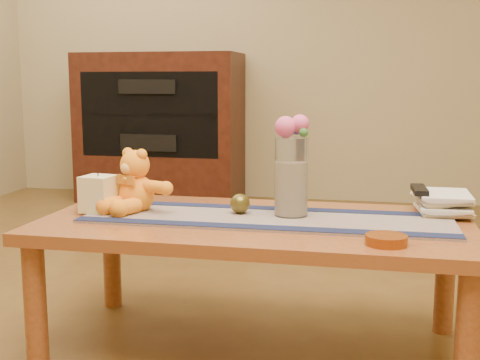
% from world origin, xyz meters
% --- Properties ---
extents(floor, '(5.50, 5.50, 0.00)m').
position_xyz_m(floor, '(0.00, 0.00, 0.00)').
color(floor, '#553A18').
rests_on(floor, ground).
extents(wall_back, '(5.50, 0.00, 5.50)m').
position_xyz_m(wall_back, '(0.00, 2.75, 1.35)').
color(wall_back, tan).
rests_on(wall_back, floor).
extents(coffee_table_top, '(1.40, 0.70, 0.04)m').
position_xyz_m(coffee_table_top, '(0.00, 0.00, 0.43)').
color(coffee_table_top, brown).
rests_on(coffee_table_top, floor).
extents(table_leg_fl, '(0.07, 0.07, 0.41)m').
position_xyz_m(table_leg_fl, '(-0.64, -0.29, 0.21)').
color(table_leg_fl, brown).
rests_on(table_leg_fl, floor).
extents(table_leg_fr, '(0.07, 0.07, 0.41)m').
position_xyz_m(table_leg_fr, '(0.64, -0.29, 0.21)').
color(table_leg_fr, brown).
rests_on(table_leg_fr, floor).
extents(table_leg_bl, '(0.07, 0.07, 0.41)m').
position_xyz_m(table_leg_bl, '(-0.64, 0.29, 0.21)').
color(table_leg_bl, brown).
rests_on(table_leg_bl, floor).
extents(table_leg_br, '(0.07, 0.07, 0.41)m').
position_xyz_m(table_leg_br, '(0.64, 0.29, 0.21)').
color(table_leg_br, brown).
rests_on(table_leg_br, floor).
extents(persian_runner, '(1.20, 0.36, 0.01)m').
position_xyz_m(persian_runner, '(0.04, 0.01, 0.45)').
color(persian_runner, '#1D1B4D').
rests_on(persian_runner, coffee_table_top).
extents(runner_border_near, '(1.20, 0.07, 0.00)m').
position_xyz_m(runner_border_near, '(0.04, -0.14, 0.46)').
color(runner_border_near, '#141B3C').
rests_on(runner_border_near, persian_runner).
extents(runner_border_far, '(1.20, 0.07, 0.00)m').
position_xyz_m(runner_border_far, '(0.04, 0.15, 0.46)').
color(runner_border_far, '#141B3C').
rests_on(runner_border_far, persian_runner).
extents(teddy_bear, '(0.37, 0.34, 0.20)m').
position_xyz_m(teddy_bear, '(-0.42, 0.03, 0.56)').
color(teddy_bear, orange).
rests_on(teddy_bear, persian_runner).
extents(pillar_candle, '(0.11, 0.11, 0.12)m').
position_xyz_m(pillar_candle, '(-0.54, -0.02, 0.52)').
color(pillar_candle, beige).
rests_on(pillar_candle, persian_runner).
extents(candle_wick, '(0.00, 0.00, 0.01)m').
position_xyz_m(candle_wick, '(-0.54, -0.02, 0.59)').
color(candle_wick, black).
rests_on(candle_wick, pillar_candle).
extents(glass_vase, '(0.11, 0.11, 0.26)m').
position_xyz_m(glass_vase, '(0.11, 0.05, 0.59)').
color(glass_vase, silver).
rests_on(glass_vase, persian_runner).
extents(potpourri_fill, '(0.09, 0.09, 0.18)m').
position_xyz_m(potpourri_fill, '(0.11, 0.05, 0.55)').
color(potpourri_fill, beige).
rests_on(potpourri_fill, glass_vase).
extents(rose_left, '(0.07, 0.07, 0.07)m').
position_xyz_m(rose_left, '(0.09, 0.04, 0.75)').
color(rose_left, '#E14F8E').
rests_on(rose_left, glass_vase).
extents(rose_right, '(0.06, 0.06, 0.06)m').
position_xyz_m(rose_right, '(0.14, 0.06, 0.76)').
color(rose_right, '#E14F8E').
rests_on(rose_right, glass_vase).
extents(blue_flower_back, '(0.04, 0.04, 0.04)m').
position_xyz_m(blue_flower_back, '(0.12, 0.09, 0.75)').
color(blue_flower_back, '#4A479A').
rests_on(blue_flower_back, glass_vase).
extents(blue_flower_side, '(0.04, 0.04, 0.04)m').
position_xyz_m(blue_flower_side, '(0.08, 0.07, 0.74)').
color(blue_flower_side, '#4A479A').
rests_on(blue_flower_side, glass_vase).
extents(leaf_sprig, '(0.03, 0.03, 0.03)m').
position_xyz_m(leaf_sprig, '(0.15, 0.03, 0.74)').
color(leaf_sprig, '#33662D').
rests_on(leaf_sprig, glass_vase).
extents(bronze_ball, '(0.08, 0.08, 0.07)m').
position_xyz_m(bronze_ball, '(-0.06, 0.05, 0.49)').
color(bronze_ball, '#50461A').
rests_on(bronze_ball, persian_runner).
extents(book_bottom, '(0.19, 0.24, 0.02)m').
position_xyz_m(book_bottom, '(0.53, 0.21, 0.46)').
color(book_bottom, beige).
rests_on(book_bottom, coffee_table_top).
extents(book_lower, '(0.17, 0.23, 0.02)m').
position_xyz_m(book_lower, '(0.54, 0.21, 0.48)').
color(book_lower, beige).
rests_on(book_lower, book_bottom).
extents(book_upper, '(0.20, 0.25, 0.02)m').
position_xyz_m(book_upper, '(0.52, 0.21, 0.50)').
color(book_upper, beige).
rests_on(book_upper, book_lower).
extents(book_top, '(0.17, 0.22, 0.02)m').
position_xyz_m(book_top, '(0.53, 0.21, 0.52)').
color(book_top, beige).
rests_on(book_top, book_upper).
extents(tv_remote, '(0.05, 0.16, 0.02)m').
position_xyz_m(tv_remote, '(0.53, 0.20, 0.54)').
color(tv_remote, black).
rests_on(tv_remote, book_top).
extents(amber_dish, '(0.15, 0.15, 0.03)m').
position_xyz_m(amber_dish, '(0.42, -0.24, 0.46)').
color(amber_dish, '#BF5914').
rests_on(amber_dish, coffee_table_top).
extents(media_cabinet, '(1.20, 0.50, 1.10)m').
position_xyz_m(media_cabinet, '(-1.20, 2.48, 0.55)').
color(media_cabinet, black).
rests_on(media_cabinet, floor).
extents(cabinet_cavity, '(1.02, 0.03, 0.61)m').
position_xyz_m(cabinet_cavity, '(-1.20, 2.25, 0.66)').
color(cabinet_cavity, black).
rests_on(cabinet_cavity, media_cabinet).
extents(cabinet_shelf, '(1.02, 0.20, 0.02)m').
position_xyz_m(cabinet_shelf, '(-1.20, 2.33, 0.66)').
color(cabinet_shelf, black).
rests_on(cabinet_shelf, media_cabinet).
extents(stereo_upper, '(0.42, 0.28, 0.10)m').
position_xyz_m(stereo_upper, '(-1.20, 2.35, 0.86)').
color(stereo_upper, black).
rests_on(stereo_upper, media_cabinet).
extents(stereo_lower, '(0.42, 0.28, 0.12)m').
position_xyz_m(stereo_lower, '(-1.20, 2.35, 0.46)').
color(stereo_lower, black).
rests_on(stereo_lower, media_cabinet).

